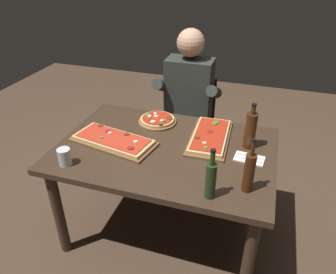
{
  "coord_description": "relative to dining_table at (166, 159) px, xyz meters",
  "views": [
    {
      "loc": [
        0.55,
        -1.68,
        1.88
      ],
      "look_at": [
        0.0,
        0.05,
        0.79
      ],
      "focal_mm": 34.43,
      "sensor_mm": 36.0,
      "label": 1
    }
  ],
  "objects": [
    {
      "name": "pizza_round_far",
      "position": [
        -0.16,
        0.3,
        0.12
      ],
      "size": [
        0.28,
        0.28,
        0.05
      ],
      "color": "brown",
      "rests_on": "dining_table"
    },
    {
      "name": "diner_chair",
      "position": [
        -0.05,
        0.86,
        -0.16
      ],
      "size": [
        0.44,
        0.44,
        0.87
      ],
      "color": "black",
      "rests_on": "ground_plane"
    },
    {
      "name": "dining_table",
      "position": [
        0.0,
        0.0,
        0.0
      ],
      "size": [
        1.4,
        0.96,
        0.74
      ],
      "color": "#3D2B1E",
      "rests_on": "ground_plane"
    },
    {
      "name": "pizza_rectangular_left",
      "position": [
        0.25,
        0.19,
        0.11
      ],
      "size": [
        0.27,
        0.53,
        0.05
      ],
      "color": "brown",
      "rests_on": "dining_table"
    },
    {
      "name": "seated_diner",
      "position": [
        -0.05,
        0.74,
        0.1
      ],
      "size": [
        0.53,
        0.41,
        1.33
      ],
      "color": "#23232D",
      "rests_on": "ground_plane"
    },
    {
      "name": "tumbler_near_camera",
      "position": [
        -0.51,
        -0.36,
        0.14
      ],
      "size": [
        0.08,
        0.08,
        0.11
      ],
      "color": "silver",
      "rests_on": "dining_table"
    },
    {
      "name": "wine_bottle_dark",
      "position": [
        0.37,
        -0.38,
        0.21
      ],
      "size": [
        0.06,
        0.06,
        0.29
      ],
      "color": "#233819",
      "rests_on": "dining_table"
    },
    {
      "name": "pizza_rectangular_front",
      "position": [
        -0.35,
        -0.05,
        0.12
      ],
      "size": [
        0.6,
        0.36,
        0.05
      ],
      "color": "brown",
      "rests_on": "dining_table"
    },
    {
      "name": "oil_bottle_amber",
      "position": [
        0.51,
        0.17,
        0.22
      ],
      "size": [
        0.07,
        0.07,
        0.31
      ],
      "color": "#47230F",
      "rests_on": "dining_table"
    },
    {
      "name": "ground_plane",
      "position": [
        0.0,
        0.0,
        -0.64
      ],
      "size": [
        6.4,
        6.4,
        0.0
      ],
      "primitive_type": "plane",
      "color": "#4C3828"
    },
    {
      "name": "napkin_cutlery_set",
      "position": [
        0.53,
        0.03,
        0.1
      ],
      "size": [
        0.19,
        0.13,
        0.01
      ],
      "color": "white",
      "rests_on": "dining_table"
    },
    {
      "name": "vinegar_bottle_green",
      "position": [
        0.55,
        -0.27,
        0.22
      ],
      "size": [
        0.06,
        0.06,
        0.32
      ],
      "color": "#47230F",
      "rests_on": "dining_table"
    }
  ]
}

